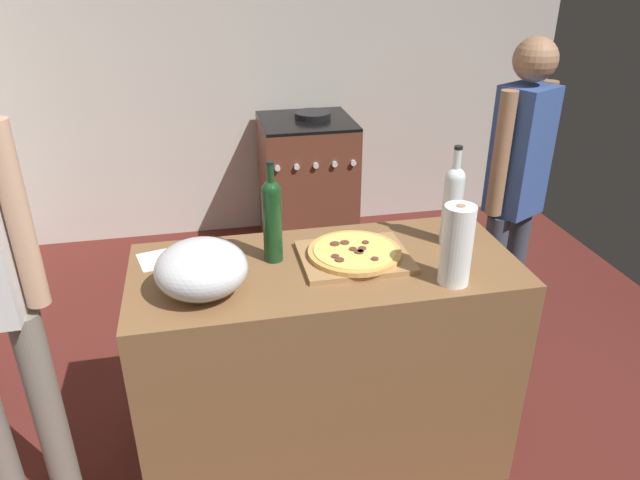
# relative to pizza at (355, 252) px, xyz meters

# --- Properties ---
(ground_plane) EXTENTS (4.36, 3.75, 0.02)m
(ground_plane) POSITION_rel_pizza_xyz_m (-0.00, 0.77, -0.97)
(ground_plane) COLOR #511E19
(kitchen_wall_rear) EXTENTS (4.36, 0.10, 2.60)m
(kitchen_wall_rear) POSITION_rel_pizza_xyz_m (-0.00, 2.40, 0.34)
(kitchen_wall_rear) COLOR #BCB7AD
(kitchen_wall_rear) RESTS_ON ground_plane
(counter) EXTENTS (1.42, 0.63, 0.93)m
(counter) POSITION_rel_pizza_xyz_m (-0.12, -0.01, -0.49)
(counter) COLOR brown
(counter) RESTS_ON ground_plane
(cutting_board) EXTENTS (0.40, 0.32, 0.02)m
(cutting_board) POSITION_rel_pizza_xyz_m (0.00, 0.00, -0.02)
(cutting_board) COLOR #9E7247
(cutting_board) RESTS_ON counter
(pizza) EXTENTS (0.35, 0.35, 0.03)m
(pizza) POSITION_rel_pizza_xyz_m (0.00, 0.00, 0.00)
(pizza) COLOR tan
(pizza) RESTS_ON cutting_board
(mixing_bowl) EXTENTS (0.31, 0.31, 0.19)m
(mixing_bowl) POSITION_rel_pizza_xyz_m (-0.56, -0.13, 0.06)
(mixing_bowl) COLOR #B2B2B7
(mixing_bowl) RESTS_ON counter
(paper_towel_roll) EXTENTS (0.11, 0.11, 0.29)m
(paper_towel_roll) POSITION_rel_pizza_xyz_m (0.29, -0.23, 0.11)
(paper_towel_roll) COLOR white
(paper_towel_roll) RESTS_ON counter
(wine_bottle_amber) EXTENTS (0.07, 0.07, 0.38)m
(wine_bottle_amber) POSITION_rel_pizza_xyz_m (-0.30, 0.06, 0.14)
(wine_bottle_amber) COLOR #143819
(wine_bottle_amber) RESTS_ON counter
(wine_bottle_dark) EXTENTS (0.08, 0.08, 0.39)m
(wine_bottle_dark) POSITION_rel_pizza_xyz_m (0.40, 0.06, 0.14)
(wine_bottle_dark) COLOR silver
(wine_bottle_dark) RESTS_ON counter
(recipe_sheet) EXTENTS (0.24, 0.20, 0.00)m
(recipe_sheet) POSITION_rel_pizza_xyz_m (-0.68, 0.16, -0.03)
(recipe_sheet) COLOR white
(recipe_sheet) RESTS_ON counter
(stove) EXTENTS (0.63, 0.63, 0.96)m
(stove) POSITION_rel_pizza_xyz_m (0.19, 2.00, -0.49)
(stove) COLOR brown
(stove) RESTS_ON ground_plane
(person_in_red) EXTENTS (0.36, 0.28, 1.63)m
(person_in_red) POSITION_rel_pizza_xyz_m (0.94, 0.53, -0.02)
(person_in_red) COLOR #383D4C
(person_in_red) RESTS_ON ground_plane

